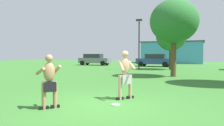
{
  "coord_description": "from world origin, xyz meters",
  "views": [
    {
      "loc": [
        2.95,
        -6.08,
        1.64
      ],
      "look_at": [
        -0.41,
        1.86,
        1.25
      ],
      "focal_mm": 34.44,
      "sensor_mm": 36.0,
      "label": 1
    }
  ],
  "objects_px": {
    "player_near": "(49,80)",
    "tree_behind_players": "(174,22)",
    "car_gray_far_end": "(94,59)",
    "car_blue_mid_lot": "(155,60)",
    "player_in_gray": "(125,74)",
    "lamp_post": "(139,38)",
    "frisbee": "(116,104)",
    "tree_left_field": "(171,35)"
  },
  "relations": [
    {
      "from": "player_near",
      "to": "lamp_post",
      "type": "relative_size",
      "value": 0.32
    },
    {
      "from": "player_in_gray",
      "to": "car_blue_mid_lot",
      "type": "relative_size",
      "value": 0.4
    },
    {
      "from": "player_in_gray",
      "to": "car_blue_mid_lot",
      "type": "bearing_deg",
      "value": 98.77
    },
    {
      "from": "tree_behind_players",
      "to": "tree_left_field",
      "type": "bearing_deg",
      "value": 99.13
    },
    {
      "from": "player_in_gray",
      "to": "car_blue_mid_lot",
      "type": "height_order",
      "value": "player_in_gray"
    },
    {
      "from": "player_near",
      "to": "player_in_gray",
      "type": "xyz_separation_m",
      "value": [
        1.64,
        2.12,
        0.08
      ]
    },
    {
      "from": "player_in_gray",
      "to": "tree_behind_players",
      "type": "height_order",
      "value": "tree_behind_players"
    },
    {
      "from": "player_in_gray",
      "to": "tree_left_field",
      "type": "bearing_deg",
      "value": 91.69
    },
    {
      "from": "car_gray_far_end",
      "to": "tree_left_field",
      "type": "xyz_separation_m",
      "value": [
        11.04,
        -4.38,
        2.66
      ]
    },
    {
      "from": "tree_left_field",
      "to": "car_blue_mid_lot",
      "type": "bearing_deg",
      "value": 119.86
    },
    {
      "from": "player_in_gray",
      "to": "car_gray_far_end",
      "type": "xyz_separation_m",
      "value": [
        -11.49,
        19.58,
        -0.09
      ]
    },
    {
      "from": "car_blue_mid_lot",
      "to": "tree_behind_players",
      "type": "xyz_separation_m",
      "value": [
        3.68,
        -11.27,
        3.05
      ]
    },
    {
      "from": "player_in_gray",
      "to": "car_gray_far_end",
      "type": "relative_size",
      "value": 0.39
    },
    {
      "from": "frisbee",
      "to": "tree_behind_players",
      "type": "relative_size",
      "value": 0.05
    },
    {
      "from": "player_near",
      "to": "car_gray_far_end",
      "type": "relative_size",
      "value": 0.36
    },
    {
      "from": "player_near",
      "to": "tree_behind_players",
      "type": "bearing_deg",
      "value": 77.84
    },
    {
      "from": "player_in_gray",
      "to": "frisbee",
      "type": "xyz_separation_m",
      "value": [
        0.01,
        -0.94,
        -0.91
      ]
    },
    {
      "from": "lamp_post",
      "to": "tree_behind_players",
      "type": "xyz_separation_m",
      "value": [
        4.02,
        -5.3,
        0.71
      ]
    },
    {
      "from": "car_gray_far_end",
      "to": "tree_left_field",
      "type": "relative_size",
      "value": 0.87
    },
    {
      "from": "lamp_post",
      "to": "player_in_gray",
      "type": "bearing_deg",
      "value": -76.18
    },
    {
      "from": "frisbee",
      "to": "car_gray_far_end",
      "type": "xyz_separation_m",
      "value": [
        -11.5,
        20.52,
        0.81
      ]
    },
    {
      "from": "car_gray_far_end",
      "to": "tree_behind_players",
      "type": "height_order",
      "value": "tree_behind_players"
    },
    {
      "from": "tree_behind_players",
      "to": "player_near",
      "type": "bearing_deg",
      "value": -102.16
    },
    {
      "from": "player_near",
      "to": "lamp_post",
      "type": "height_order",
      "value": "lamp_post"
    },
    {
      "from": "car_blue_mid_lot",
      "to": "player_near",
      "type": "bearing_deg",
      "value": -86.32
    },
    {
      "from": "player_in_gray",
      "to": "tree_left_field",
      "type": "relative_size",
      "value": 0.34
    },
    {
      "from": "car_blue_mid_lot",
      "to": "tree_behind_players",
      "type": "bearing_deg",
      "value": -71.93
    },
    {
      "from": "lamp_post",
      "to": "tree_behind_players",
      "type": "distance_m",
      "value": 6.69
    },
    {
      "from": "player_in_gray",
      "to": "frisbee",
      "type": "height_order",
      "value": "player_in_gray"
    },
    {
      "from": "tree_behind_players",
      "to": "lamp_post",
      "type": "bearing_deg",
      "value": 127.16
    },
    {
      "from": "frisbee",
      "to": "tree_left_field",
      "type": "distance_m",
      "value": 16.51
    },
    {
      "from": "player_near",
      "to": "player_in_gray",
      "type": "relative_size",
      "value": 0.93
    },
    {
      "from": "frisbee",
      "to": "car_blue_mid_lot",
      "type": "distance_m",
      "value": 20.89
    },
    {
      "from": "car_blue_mid_lot",
      "to": "lamp_post",
      "type": "distance_m",
      "value": 6.42
    },
    {
      "from": "car_gray_far_end",
      "to": "car_blue_mid_lot",
      "type": "bearing_deg",
      "value": 0.89
    },
    {
      "from": "car_blue_mid_lot",
      "to": "tree_behind_players",
      "type": "distance_m",
      "value": 12.24
    },
    {
      "from": "lamp_post",
      "to": "tree_left_field",
      "type": "xyz_separation_m",
      "value": [
        2.93,
        1.46,
        0.33
      ]
    },
    {
      "from": "player_in_gray",
      "to": "frisbee",
      "type": "relative_size",
      "value": 6.29
    },
    {
      "from": "player_near",
      "to": "tree_behind_players",
      "type": "relative_size",
      "value": 0.3
    },
    {
      "from": "car_blue_mid_lot",
      "to": "car_gray_far_end",
      "type": "relative_size",
      "value": 0.97
    },
    {
      "from": "car_blue_mid_lot",
      "to": "car_gray_far_end",
      "type": "bearing_deg",
      "value": -179.11
    },
    {
      "from": "car_gray_far_end",
      "to": "tree_behind_players",
      "type": "bearing_deg",
      "value": -42.58
    }
  ]
}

